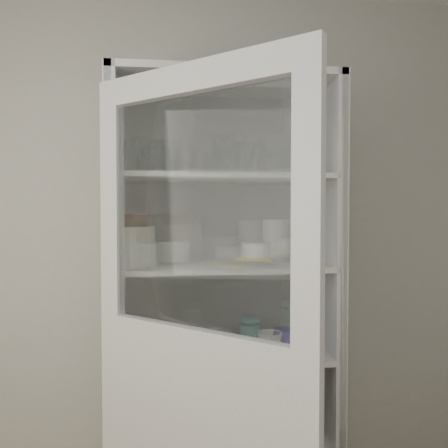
% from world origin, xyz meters
% --- Properties ---
extents(wall_back, '(3.60, 0.02, 2.60)m').
position_xyz_m(wall_back, '(0.00, 1.50, 1.30)').
color(wall_back, '#ACA897').
rests_on(wall_back, ground).
extents(pantry_cabinet, '(1.00, 0.45, 2.10)m').
position_xyz_m(pantry_cabinet, '(0.20, 1.34, 0.94)').
color(pantry_cabinet, beige).
rests_on(pantry_cabinet, floor).
extents(cupboard_door, '(0.72, 0.60, 2.00)m').
position_xyz_m(cupboard_door, '(0.05, 0.76, 0.87)').
color(cupboard_door, beige).
rests_on(cupboard_door, floor).
extents(tumbler_0, '(0.07, 0.07, 0.14)m').
position_xyz_m(tumbler_0, '(-0.20, 1.16, 1.73)').
color(tumbler_0, silver).
rests_on(tumbler_0, shelf_glass).
extents(tumbler_1, '(0.09, 0.09, 0.13)m').
position_xyz_m(tumbler_1, '(-0.10, 1.13, 1.73)').
color(tumbler_1, silver).
rests_on(tumbler_1, shelf_glass).
extents(tumbler_2, '(0.08, 0.08, 0.15)m').
position_xyz_m(tumbler_2, '(0.19, 1.15, 1.74)').
color(tumbler_2, silver).
rests_on(tumbler_2, shelf_glass).
extents(tumbler_3, '(0.06, 0.06, 0.12)m').
position_xyz_m(tumbler_3, '(0.27, 1.12, 1.72)').
color(tumbler_3, silver).
rests_on(tumbler_3, shelf_glass).
extents(tumbler_4, '(0.08, 0.08, 0.13)m').
position_xyz_m(tumbler_4, '(0.31, 1.11, 1.73)').
color(tumbler_4, silver).
rests_on(tumbler_4, shelf_glass).
extents(tumbler_5, '(0.08, 0.08, 0.14)m').
position_xyz_m(tumbler_5, '(0.51, 1.15, 1.73)').
color(tumbler_5, silver).
rests_on(tumbler_5, shelf_glass).
extents(tumbler_6, '(0.09, 0.09, 0.14)m').
position_xyz_m(tumbler_6, '(0.54, 1.12, 1.73)').
color(tumbler_6, silver).
rests_on(tumbler_6, shelf_glass).
extents(tumbler_7, '(0.07, 0.07, 0.14)m').
position_xyz_m(tumbler_7, '(-0.04, 1.27, 1.73)').
color(tumbler_7, silver).
rests_on(tumbler_7, shelf_glass).
extents(tumbler_8, '(0.08, 0.08, 0.15)m').
position_xyz_m(tumbler_8, '(-0.11, 1.28, 1.74)').
color(tumbler_8, silver).
rests_on(tumbler_8, shelf_glass).
extents(tumbler_9, '(0.09, 0.09, 0.14)m').
position_xyz_m(tumbler_9, '(-0.04, 1.26, 1.73)').
color(tumbler_9, silver).
rests_on(tumbler_9, shelf_glass).
extents(goblet_0, '(0.07, 0.07, 0.16)m').
position_xyz_m(goblet_0, '(-0.14, 1.34, 1.74)').
color(goblet_0, silver).
rests_on(goblet_0, shelf_glass).
extents(goblet_1, '(0.08, 0.08, 0.18)m').
position_xyz_m(goblet_1, '(0.19, 1.37, 1.75)').
color(goblet_1, silver).
rests_on(goblet_1, shelf_glass).
extents(goblet_2, '(0.08, 0.08, 0.19)m').
position_xyz_m(goblet_2, '(0.30, 1.39, 1.76)').
color(goblet_2, silver).
rests_on(goblet_2, shelf_glass).
extents(goblet_3, '(0.08, 0.08, 0.18)m').
position_xyz_m(goblet_3, '(0.38, 1.34, 1.75)').
color(goblet_3, silver).
rests_on(goblet_3, shelf_glass).
extents(plate_stack_front, '(0.21, 0.21, 0.11)m').
position_xyz_m(plate_stack_front, '(-0.21, 1.23, 1.32)').
color(plate_stack_front, white).
rests_on(plate_stack_front, shelf_plates).
extents(plate_stack_back, '(0.20, 0.20, 0.10)m').
position_xyz_m(plate_stack_back, '(-0.05, 1.40, 1.31)').
color(plate_stack_back, white).
rests_on(plate_stack_back, shelf_plates).
extents(cream_bowl, '(0.24, 0.24, 0.06)m').
position_xyz_m(cream_bowl, '(-0.21, 1.23, 1.40)').
color(cream_bowl, '#F3E1C2').
rests_on(cream_bowl, plate_stack_front).
extents(terracotta_bowl, '(0.27, 0.27, 0.05)m').
position_xyz_m(terracotta_bowl, '(-0.21, 1.23, 1.46)').
color(terracotta_bowl, '#4F2F17').
rests_on(terracotta_bowl, cream_bowl).
extents(glass_platter, '(0.36, 0.36, 0.02)m').
position_xyz_m(glass_platter, '(0.35, 1.26, 1.27)').
color(glass_platter, silver).
rests_on(glass_platter, shelf_plates).
extents(yellow_trivet, '(0.21, 0.21, 0.01)m').
position_xyz_m(yellow_trivet, '(0.35, 1.26, 1.28)').
color(yellow_trivet, gold).
rests_on(yellow_trivet, glass_platter).
extents(white_ramekin, '(0.20, 0.20, 0.06)m').
position_xyz_m(white_ramekin, '(0.35, 1.26, 1.32)').
color(white_ramekin, white).
rests_on(white_ramekin, yellow_trivet).
extents(grey_bowl_stack, '(0.12, 0.12, 0.20)m').
position_xyz_m(grey_bowl_stack, '(0.44, 1.25, 1.36)').
color(grey_bowl_stack, silver).
rests_on(grey_bowl_stack, shelf_plates).
extents(mug_blue, '(0.17, 0.17, 0.10)m').
position_xyz_m(mug_blue, '(0.48, 1.22, 0.91)').
color(mug_blue, '#2C259A').
rests_on(mug_blue, shelf_mugs).
extents(mug_teal, '(0.11, 0.11, 0.09)m').
position_xyz_m(mug_teal, '(0.34, 1.31, 0.91)').
color(mug_teal, teal).
rests_on(mug_teal, shelf_mugs).
extents(mug_white, '(0.13, 0.13, 0.10)m').
position_xyz_m(mug_white, '(0.39, 1.17, 0.91)').
color(mug_white, white).
rests_on(mug_white, shelf_mugs).
extents(teal_jar, '(0.10, 0.10, 0.12)m').
position_xyz_m(teal_jar, '(0.33, 1.33, 0.92)').
color(teal_jar, teal).
rests_on(teal_jar, shelf_mugs).
extents(measuring_cups, '(0.10, 0.10, 0.04)m').
position_xyz_m(measuring_cups, '(0.01, 1.17, 0.88)').
color(measuring_cups, '#B9B8BE').
rests_on(measuring_cups, shelf_mugs).
extents(white_canister, '(0.12, 0.12, 0.13)m').
position_xyz_m(white_canister, '(-0.21, 1.27, 0.93)').
color(white_canister, white).
rests_on(white_canister, shelf_mugs).
extents(cream_dish, '(0.26, 0.26, 0.07)m').
position_xyz_m(cream_dish, '(-0.04, 1.24, 0.50)').
color(cream_dish, '#F3E1C2').
rests_on(cream_dish, shelf_bot).
extents(tin_box, '(0.22, 0.19, 0.05)m').
position_xyz_m(tin_box, '(0.42, 1.28, 0.49)').
color(tin_box, '#9A9BA7').
rests_on(tin_box, shelf_bot).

